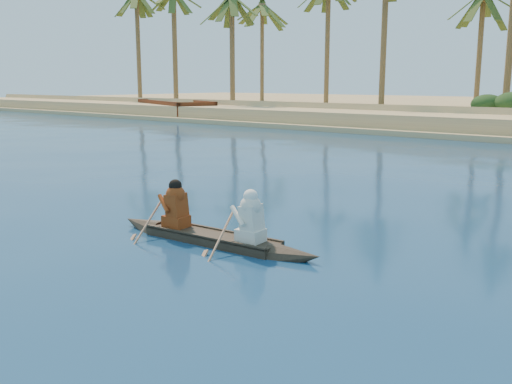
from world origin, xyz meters
The scene contains 2 objects.
canoe centered at (-5.46, -3.33, 0.29)m, with size 5.52×1.10×1.51m.
barge_left centered at (-39.27, 27.00, 0.69)m, with size 12.38×8.13×1.96m.
Camera 1 is at (3.00, -12.16, 3.52)m, focal length 40.00 mm.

